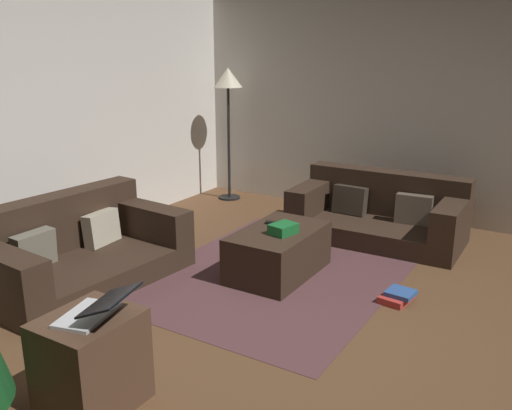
{
  "coord_description": "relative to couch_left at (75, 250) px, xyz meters",
  "views": [
    {
      "loc": [
        -3.17,
        -1.41,
        1.98
      ],
      "look_at": [
        0.42,
        0.79,
        0.75
      ],
      "focal_mm": 38.89,
      "sensor_mm": 36.0,
      "label": 1
    }
  ],
  "objects": [
    {
      "name": "couch_left",
      "position": [
        0.0,
        0.0,
        0.0
      ],
      "size": [
        1.79,
        1.12,
        0.71
      ],
      "rotation": [
        0.0,
        0.0,
        3.06
      ],
      "color": "#332319",
      "rests_on": "ground_plane"
    },
    {
      "name": "book_stack",
      "position": [
        1.04,
        -2.53,
        -0.22
      ],
      "size": [
        0.32,
        0.26,
        0.09
      ],
      "color": "#B7332D",
      "rests_on": "ground_plane"
    },
    {
      "name": "laptop",
      "position": [
        -1.16,
        -1.54,
        0.35
      ],
      "size": [
        0.43,
        0.44,
        0.17
      ],
      "color": "silver",
      "rests_on": "side_table"
    },
    {
      "name": "rear_partition",
      "position": [
        0.17,
        0.88,
        1.04
      ],
      "size": [
        6.4,
        0.12,
        2.6
      ],
      "primitive_type": "cube",
      "color": "silver",
      "rests_on": "ground_plane"
    },
    {
      "name": "side_table",
      "position": [
        -1.18,
        -1.48,
        0.02
      ],
      "size": [
        0.52,
        0.44,
        0.56
      ],
      "primitive_type": "cube",
      "color": "#4C3323",
      "rests_on": "ground_plane"
    },
    {
      "name": "corner_lamp",
      "position": [
        2.86,
        0.34,
        1.18
      ],
      "size": [
        0.36,
        0.36,
        1.69
      ],
      "color": "black",
      "rests_on": "ground_plane"
    },
    {
      "name": "ottoman",
      "position": [
        1.01,
        -1.45,
        -0.06
      ],
      "size": [
        0.96,
        0.59,
        0.41
      ],
      "primitive_type": "cube",
      "color": "#332319",
      "rests_on": "ground_plane"
    },
    {
      "name": "tv_remote",
      "position": [
        1.13,
        -1.33,
        0.16
      ],
      "size": [
        0.1,
        0.17,
        0.02
      ],
      "primitive_type": "cube",
      "rotation": [
        0.0,
        0.0,
        0.31
      ],
      "color": "black",
      "rests_on": "ottoman"
    },
    {
      "name": "corner_partition",
      "position": [
        3.31,
        -2.26,
        1.04
      ],
      "size": [
        0.12,
        6.4,
        2.6
      ],
      "primitive_type": "cube",
      "color": "silver",
      "rests_on": "ground_plane"
    },
    {
      "name": "area_rug",
      "position": [
        1.01,
        -1.45,
        -0.26
      ],
      "size": [
        2.6,
        2.0,
        0.01
      ],
      "primitive_type": "cube",
      "color": "#513134",
      "rests_on": "ground_plane"
    },
    {
      "name": "couch_right",
      "position": [
        2.42,
        -1.88,
        -0.0
      ],
      "size": [
        0.91,
        1.74,
        0.68
      ],
      "rotation": [
        0.0,
        0.0,
        1.59
      ],
      "color": "#332319",
      "rests_on": "ground_plane"
    },
    {
      "name": "gift_box",
      "position": [
        0.94,
        -1.53,
        0.19
      ],
      "size": [
        0.26,
        0.22,
        0.09
      ],
      "primitive_type": "cube",
      "rotation": [
        0.0,
        0.0,
        -0.23
      ],
      "color": "#19662D",
      "rests_on": "ottoman"
    },
    {
      "name": "ground_plane",
      "position": [
        0.17,
        -2.26,
        -0.26
      ],
      "size": [
        6.4,
        6.4,
        0.0
      ],
      "primitive_type": "plane",
      "color": "brown"
    }
  ]
}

